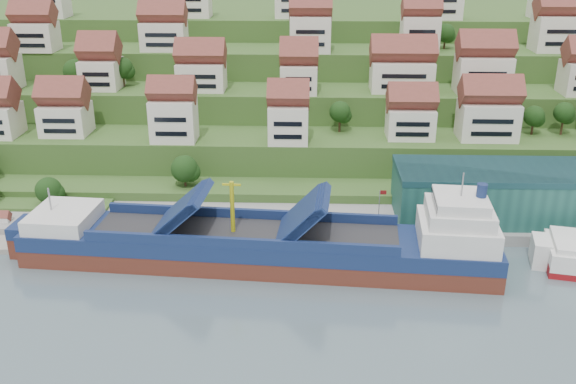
{
  "coord_description": "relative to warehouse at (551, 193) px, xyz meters",
  "views": [
    {
      "loc": [
        4.61,
        -99.26,
        54.82
      ],
      "look_at": [
        0.96,
        14.0,
        8.0
      ],
      "focal_mm": 40.0,
      "sensor_mm": 36.0,
      "label": 1
    }
  ],
  "objects": [
    {
      "name": "flagpole",
      "position": [
        -33.89,
        -7.0,
        -0.32
      ],
      "size": [
        1.28,
        0.16,
        8.0
      ],
      "color": "gray",
      "rests_on": "quay"
    },
    {
      "name": "warehouse",
      "position": [
        0.0,
        0.0,
        0.0
      ],
      "size": [
        60.0,
        15.0,
        10.0
      ],
      "primitive_type": "cube",
      "color": "#20574E",
      "rests_on": "quay"
    },
    {
      "name": "ground",
      "position": [
        -52.0,
        -17.0,
        -7.2
      ],
      "size": [
        300.0,
        300.0,
        0.0
      ],
      "primitive_type": "plane",
      "color": "slate",
      "rests_on": "ground"
    },
    {
      "name": "hillside_trees",
      "position": [
        -65.4,
        30.64,
        10.67
      ],
      "size": [
        137.69,
        62.03,
        30.61
      ],
      "color": "#1C4015",
      "rests_on": "ground"
    },
    {
      "name": "cargo_ship",
      "position": [
        -53.63,
        -16.91,
        -3.76
      ],
      "size": [
        82.97,
        19.05,
        18.29
      ],
      "rotation": [
        0.0,
        0.0,
        -0.08
      ],
      "color": "#5A271B",
      "rests_on": "ground"
    },
    {
      "name": "quay",
      "position": [
        -32.0,
        -2.0,
        -6.1
      ],
      "size": [
        180.0,
        14.0,
        2.2
      ],
      "primitive_type": "cube",
      "color": "gray",
      "rests_on": "ground"
    },
    {
      "name": "hillside",
      "position": [
        -52.0,
        86.55,
        3.46
      ],
      "size": [
        260.0,
        128.0,
        31.0
      ],
      "color": "#2D4C1E",
      "rests_on": "ground"
    },
    {
      "name": "hillside_village",
      "position": [
        -48.53,
        44.35,
        17.4
      ],
      "size": [
        157.85,
        62.44,
        28.72
      ],
      "color": "silver",
      "rests_on": "ground"
    }
  ]
}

